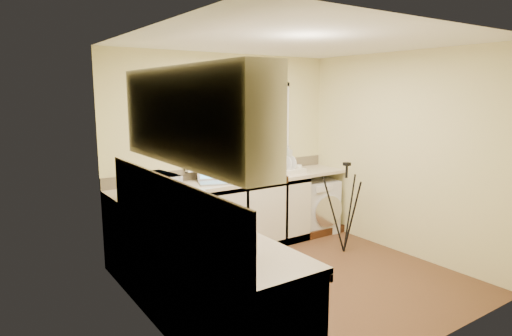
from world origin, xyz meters
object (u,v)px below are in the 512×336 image
at_px(plant_d, 264,153).
at_px(soap_bottle_clear, 288,152).
at_px(dish_rack, 288,171).
at_px(plant_b, 227,156).
at_px(tripod, 345,208).
at_px(steel_jar, 210,226).
at_px(microwave, 158,187).
at_px(plant_c, 243,154).
at_px(cup_left, 244,243).
at_px(glass_jug, 250,243).
at_px(washing_machine, 315,206).
at_px(laptop, 213,177).
at_px(soap_bottle_green, 280,151).
at_px(cup_back, 298,168).
at_px(kettle, 198,205).
at_px(plant_a, 201,158).

xyz_separation_m(plant_d, soap_bottle_clear, (0.41, -0.02, -0.02)).
bearing_deg(dish_rack, plant_b, 159.45).
xyz_separation_m(tripod, steel_jar, (-2.32, -0.81, 0.39)).
bearing_deg(microwave, plant_c, -72.87).
relative_size(plant_b, plant_c, 1.02).
xyz_separation_m(tripod, cup_left, (-2.30, -1.25, 0.37)).
bearing_deg(glass_jug, microwave, 88.03).
height_order(washing_machine, laptop, laptop).
bearing_deg(soap_bottle_green, tripod, -79.60).
xyz_separation_m(steel_jar, cup_back, (2.26, 1.65, -0.01)).
height_order(kettle, microwave, microwave).
xyz_separation_m(kettle, cup_left, (-0.10, -0.88, -0.07)).
bearing_deg(tripod, glass_jug, -170.23).
xyz_separation_m(tripod, plant_a, (-1.43, 1.05, 0.61)).
relative_size(plant_c, plant_d, 1.09).
bearing_deg(plant_d, cup_back, -27.94).
height_order(tripod, cup_left, tripod).
height_order(laptop, soap_bottle_clear, soap_bottle_clear).
bearing_deg(cup_left, plant_c, 57.25).
distance_m(plant_c, plant_d, 0.32).
height_order(steel_jar, plant_c, plant_c).
xyz_separation_m(laptop, glass_jug, (-0.95, -2.22, 0.01)).
distance_m(plant_a, soap_bottle_clear, 1.36).
relative_size(microwave, plant_b, 1.89).
xyz_separation_m(plant_b, soap_bottle_green, (0.87, 0.01, -0.01)).
bearing_deg(plant_b, steel_jar, -124.05).
height_order(microwave, plant_b, plant_b).
distance_m(glass_jug, cup_left, 0.11).
bearing_deg(cup_back, microwave, -168.36).
height_order(kettle, plant_d, plant_d).
bearing_deg(microwave, glass_jug, 170.17).
distance_m(glass_jug, microwave, 1.75).
relative_size(laptop, cup_left, 5.44).
distance_m(plant_c, soap_bottle_green, 0.61).
distance_m(microwave, plant_d, 1.91).
height_order(steel_jar, microwave, microwave).
xyz_separation_m(washing_machine, kettle, (-2.45, -1.20, 0.63)).
height_order(washing_machine, dish_rack, dish_rack).
distance_m(dish_rack, cup_back, 0.20).
relative_size(laptop, steel_jar, 4.25).
height_order(dish_rack, plant_d, plant_d).
bearing_deg(plant_c, soap_bottle_green, -0.61).
distance_m(plant_d, cup_left, 2.96).
xyz_separation_m(plant_d, cup_left, (-1.82, -2.32, -0.22)).
distance_m(washing_machine, cup_back, 0.65).
bearing_deg(tripod, washing_machine, 52.46).
relative_size(dish_rack, cup_back, 3.46).
distance_m(laptop, kettle, 1.49).
height_order(plant_b, cup_left, plant_b).
distance_m(plant_a, plant_b, 0.36).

